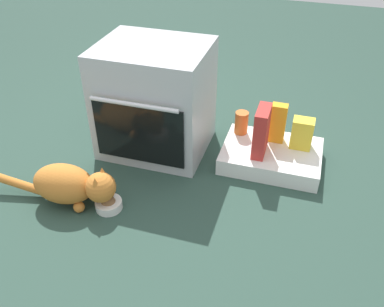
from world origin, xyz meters
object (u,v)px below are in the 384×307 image
(cat, at_px, (71,185))
(oven, at_px, (155,100))
(cereal_box, at_px, (261,131))
(pantry_cabinet, at_px, (271,156))
(juice_carton, at_px, (278,123))
(food_bowl, at_px, (109,204))
(sauce_jar, at_px, (241,123))
(snack_bag, at_px, (302,133))

(cat, bearing_deg, oven, 65.94)
(cat, xyz_separation_m, cereal_box, (0.87, 0.60, 0.12))
(pantry_cabinet, relative_size, juice_carton, 2.36)
(oven, bearing_deg, pantry_cabinet, 2.16)
(oven, xyz_separation_m, food_bowl, (-0.03, -0.61, -0.30))
(food_bowl, height_order, cereal_box, cereal_box)
(pantry_cabinet, height_order, cat, cat)
(pantry_cabinet, bearing_deg, oven, -177.84)
(food_bowl, bearing_deg, sauce_jar, 55.02)
(cereal_box, bearing_deg, food_bowl, -139.03)
(food_bowl, xyz_separation_m, snack_bag, (0.89, 0.71, 0.16))
(pantry_cabinet, distance_m, snack_bag, 0.22)
(oven, relative_size, snack_bag, 3.62)
(cat, bearing_deg, snack_bag, 29.79)
(cereal_box, xyz_separation_m, juice_carton, (0.07, 0.15, -0.02))
(pantry_cabinet, distance_m, juice_carton, 0.20)
(food_bowl, xyz_separation_m, sauce_jar, (0.53, 0.76, 0.14))
(snack_bag, height_order, sauce_jar, snack_bag)
(food_bowl, xyz_separation_m, cat, (-0.20, -0.01, 0.09))
(pantry_cabinet, bearing_deg, snack_bag, 25.63)
(juice_carton, bearing_deg, cereal_box, -116.36)
(snack_bag, bearing_deg, pantry_cabinet, -154.37)
(oven, bearing_deg, snack_bag, 6.59)
(oven, xyz_separation_m, pantry_cabinet, (0.71, 0.03, -0.27))
(cat, distance_m, cereal_box, 1.06)
(pantry_cabinet, bearing_deg, sauce_jar, 150.40)
(food_bowl, relative_size, juice_carton, 0.58)
(pantry_cabinet, height_order, sauce_jar, sauce_jar)
(oven, distance_m, cereal_box, 0.64)
(food_bowl, bearing_deg, pantry_cabinet, 40.73)
(oven, relative_size, cereal_box, 2.33)
(food_bowl, relative_size, snack_bag, 0.77)
(food_bowl, bearing_deg, cereal_box, 40.97)
(snack_bag, xyz_separation_m, sauce_jar, (-0.36, 0.05, -0.02))
(oven, xyz_separation_m, cereal_box, (0.64, -0.03, -0.08))
(pantry_cabinet, relative_size, food_bowl, 4.09)
(sauce_jar, distance_m, juice_carton, 0.22)
(pantry_cabinet, xyz_separation_m, cat, (-0.94, -0.65, 0.07))
(cat, height_order, cereal_box, cereal_box)
(juice_carton, bearing_deg, snack_bag, -9.28)
(sauce_jar, bearing_deg, cat, -133.30)
(oven, bearing_deg, food_bowl, -93.19)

